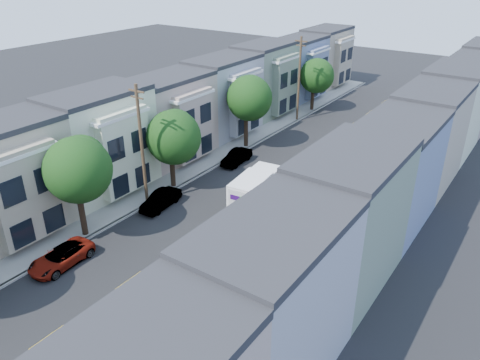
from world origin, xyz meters
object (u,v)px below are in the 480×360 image
object	(u,v)px
parked_left_d	(237,157)
parked_right_d	(382,135)
tree_c	(173,137)
utility_pole_far	(299,79)
utility_pole_near	(142,146)
parked_right_b	(237,258)
tree_e	(316,76)
parked_left_b	(61,257)
motorcycle	(131,354)
tree_d	(249,98)
tree_b	(77,170)
tree_far_r	(415,103)
lead_sedan	(310,169)
parked_left_c	(161,200)
parked_right_c	(358,157)
parked_right_a	(161,323)
fedex_truck	(255,188)

from	to	relation	value
parked_left_d	parked_right_d	xyz separation A→B (m)	(9.80, 13.93, 0.08)
tree_c	utility_pole_far	xyz separation A→B (m)	(0.00, 22.42, 0.36)
utility_pole_near	parked_right_b	xyz separation A→B (m)	(11.20, -2.90, -4.42)
tree_e	tree_c	bearing A→B (deg)	-90.00
parked_left_b	motorcycle	world-z (taller)	parked_left_b
parked_left_d	tree_c	bearing A→B (deg)	-104.42
tree_d	parked_left_d	bearing A→B (deg)	-71.36
tree_b	tree_far_r	bearing A→B (deg)	69.24
tree_far_r	utility_pole_far	bearing A→B (deg)	-168.39
tree_d	utility_pole_far	size ratio (longest dim) A/B	0.78
tree_c	parked_left_d	distance (m)	8.58
lead_sedan	parked_right_d	bearing A→B (deg)	69.59
parked_left_c	parked_right_c	distance (m)	20.27
lead_sedan	parked_right_b	distance (m)	15.67
tree_e	parked_right_d	bearing A→B (deg)	-27.06
parked_right_c	utility_pole_far	bearing A→B (deg)	140.41
parked_left_b	tree_c	bearing A→B (deg)	93.37
parked_left_c	parked_left_d	bearing A→B (deg)	84.26
parked_right_a	parked_right_d	bearing A→B (deg)	84.90
tree_b	motorcycle	bearing A→B (deg)	-29.45
parked_left_d	tree_b	bearing A→B (deg)	-98.38
parked_right_a	parked_right_c	size ratio (longest dim) A/B	1.31
tree_c	parked_right_d	distance (m)	24.43
tree_b	tree_c	distance (m)	9.71
utility_pole_near	parked_right_a	bearing A→B (deg)	-42.08
lead_sedan	parked_right_a	xyz separation A→B (m)	(2.50, -22.68, 0.04)
lead_sedan	motorcycle	xyz separation A→B (m)	(2.57, -25.04, -0.23)
tree_b	fedex_truck	size ratio (longest dim) A/B	1.35
lead_sedan	parked_right_c	bearing A→B (deg)	56.08
tree_c	parked_left_b	bearing A→B (deg)	-83.83
tree_b	lead_sedan	size ratio (longest dim) A/B	1.62
parked_left_b	parked_right_b	world-z (taller)	parked_right_b
tree_d	motorcycle	distance (m)	30.23
lead_sedan	parked_right_a	world-z (taller)	parked_right_a
parked_left_c	parked_left_d	size ratio (longest dim) A/B	1.01
tree_e	tree_far_r	world-z (taller)	tree_e
tree_far_r	parked_left_d	xyz separation A→B (m)	(-11.79, -17.74, -3.20)
tree_d	tree_far_r	xyz separation A→B (m)	(13.20, 13.58, -1.57)
parked_left_b	parked_right_c	size ratio (longest dim) A/B	1.15
tree_c	tree_d	size ratio (longest dim) A/B	0.92
tree_far_r	parked_right_d	world-z (taller)	tree_far_r
tree_e	utility_pole_near	xyz separation A→B (m)	(0.00, -30.63, 0.51)
tree_far_r	parked_left_d	bearing A→B (deg)	-123.62
tree_b	utility_pole_near	xyz separation A→B (m)	(0.00, 6.11, -0.29)
tree_d	fedex_truck	bearing A→B (deg)	-53.57
parked_left_d	motorcycle	distance (m)	25.44
parked_right_b	parked_left_d	bearing A→B (deg)	127.86
utility_pole_near	parked_right_c	distance (m)	21.61
utility_pole_far	parked_left_c	bearing A→B (deg)	-86.90
tree_e	parked_right_c	distance (m)	17.39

